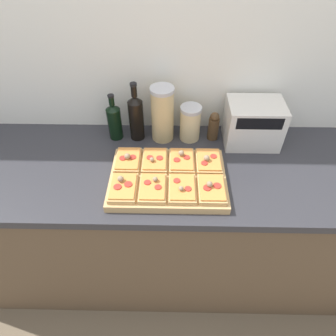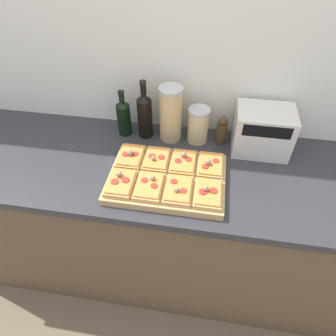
{
  "view_description": "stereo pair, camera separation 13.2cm",
  "coord_description": "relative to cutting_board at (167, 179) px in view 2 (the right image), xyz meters",
  "views": [
    {
      "loc": [
        -0.01,
        -0.7,
        1.91
      ],
      "look_at": [
        -0.03,
        0.25,
        0.99
      ],
      "focal_mm": 32.0,
      "sensor_mm": 36.0,
      "label": 1
    },
    {
      "loc": [
        0.12,
        -0.69,
        1.91
      ],
      "look_at": [
        -0.03,
        0.25,
        0.99
      ],
      "focal_mm": 32.0,
      "sensor_mm": 36.0,
      "label": 2
    }
  ],
  "objects": [
    {
      "name": "ground_plane",
      "position": [
        0.03,
        -0.22,
        -0.95
      ],
      "size": [
        12.0,
        12.0,
        0.0
      ],
      "primitive_type": "plane",
      "color": "brown"
    },
    {
      "name": "wall_back",
      "position": [
        0.03,
        0.45,
        0.3
      ],
      "size": [
        6.0,
        0.06,
        2.5
      ],
      "color": "silver",
      "rests_on": "ground_plane"
    },
    {
      "name": "kitchen_counter",
      "position": [
        0.03,
        0.1,
        -0.48
      ],
      "size": [
        2.63,
        0.67,
        0.93
      ],
      "color": "brown",
      "rests_on": "ground_plane"
    },
    {
      "name": "cutting_board",
      "position": [
        0.0,
        0.0,
        0.0
      ],
      "size": [
        0.51,
        0.36,
        0.04
      ],
      "primitive_type": "cube",
      "color": "tan",
      "rests_on": "kitchen_counter"
    },
    {
      "name": "pizza_slice_back_left",
      "position": [
        -0.18,
        0.09,
        0.03
      ],
      "size": [
        0.11,
        0.16,
        0.06
      ],
      "color": "tan",
      "rests_on": "cutting_board"
    },
    {
      "name": "pizza_slice_back_midleft",
      "position": [
        -0.06,
        0.09,
        0.03
      ],
      "size": [
        0.11,
        0.16,
        0.05
      ],
      "color": "tan",
      "rests_on": "cutting_board"
    },
    {
      "name": "pizza_slice_back_midright",
      "position": [
        0.06,
        0.09,
        0.03
      ],
      "size": [
        0.11,
        0.16,
        0.05
      ],
      "color": "tan",
      "rests_on": "cutting_board"
    },
    {
      "name": "pizza_slice_back_right",
      "position": [
        0.18,
        0.08,
        0.03
      ],
      "size": [
        0.11,
        0.16,
        0.06
      ],
      "color": "tan",
      "rests_on": "cutting_board"
    },
    {
      "name": "pizza_slice_front_left",
      "position": [
        -0.19,
        -0.08,
        0.03
      ],
      "size": [
        0.11,
        0.16,
        0.05
      ],
      "color": "tan",
      "rests_on": "cutting_board"
    },
    {
      "name": "pizza_slice_front_midleft",
      "position": [
        -0.06,
        -0.08,
        0.03
      ],
      "size": [
        0.11,
        0.16,
        0.05
      ],
      "color": "tan",
      "rests_on": "cutting_board"
    },
    {
      "name": "pizza_slice_front_midright",
      "position": [
        0.06,
        -0.09,
        0.03
      ],
      "size": [
        0.11,
        0.16,
        0.05
      ],
      "color": "tan",
      "rests_on": "cutting_board"
    },
    {
      "name": "pizza_slice_front_right",
      "position": [
        0.18,
        -0.09,
        0.03
      ],
      "size": [
        0.11,
        0.16,
        0.05
      ],
      "color": "tan",
      "rests_on": "cutting_board"
    },
    {
      "name": "olive_oil_bottle",
      "position": [
        -0.28,
        0.32,
        0.08
      ],
      "size": [
        0.07,
        0.07,
        0.25
      ],
      "color": "black",
      "rests_on": "kitchen_counter"
    },
    {
      "name": "wine_bottle",
      "position": [
        -0.16,
        0.32,
        0.11
      ],
      "size": [
        0.07,
        0.07,
        0.31
      ],
      "color": "black",
      "rests_on": "kitchen_counter"
    },
    {
      "name": "grain_jar_tall",
      "position": [
        -0.03,
        0.32,
        0.13
      ],
      "size": [
        0.12,
        0.12,
        0.29
      ],
      "color": "tan",
      "rests_on": "kitchen_counter"
    },
    {
      "name": "grain_jar_short",
      "position": [
        0.11,
        0.32,
        0.08
      ],
      "size": [
        0.11,
        0.11,
        0.19
      ],
      "color": "beige",
      "rests_on": "kitchen_counter"
    },
    {
      "name": "pepper_mill",
      "position": [
        0.23,
        0.32,
        0.06
      ],
      "size": [
        0.05,
        0.05,
        0.15
      ],
      "color": "#47331E",
      "rests_on": "kitchen_counter"
    },
    {
      "name": "toaster_oven",
      "position": [
        0.41,
        0.3,
        0.09
      ],
      "size": [
        0.29,
        0.2,
        0.22
      ],
      "color": "beige",
      "rests_on": "kitchen_counter"
    }
  ]
}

